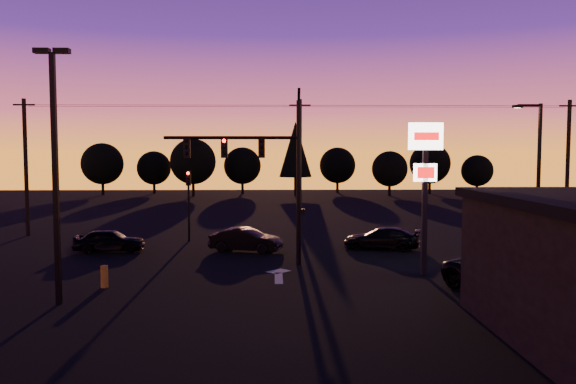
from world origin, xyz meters
name	(u,v)px	position (x,y,z in m)	size (l,w,h in m)	color
ground	(267,284)	(0.00, 0.00, 0.00)	(120.00, 120.00, 0.00)	black
lane_arrow	(279,275)	(0.50, 1.67, 0.01)	(1.20, 3.10, 0.01)	beige
traffic_signal_mast	(266,164)	(-0.10, 3.99, 4.94)	(6.79, 0.52, 8.58)	black
secondary_signal	(189,195)	(-5.00, 11.49, 2.86)	(0.30, 0.31, 4.35)	black
parking_lot_light	(55,159)	(-7.50, -3.00, 5.27)	(1.25, 0.30, 9.14)	black
pylon_sign	(425,165)	(7.00, 1.50, 4.91)	(1.50, 0.28, 6.80)	black
streetlight	(537,173)	(13.91, 5.50, 4.42)	(1.55, 0.35, 8.00)	black
utility_pole_0	(26,166)	(-16.00, 14.00, 4.59)	(1.40, 0.26, 9.00)	black
utility_pole_1	(300,166)	(2.00, 14.00, 4.59)	(1.40, 0.26, 9.00)	black
utility_pole_2	(568,166)	(20.00, 14.00, 4.59)	(1.40, 0.26, 9.00)	black
power_wires	(300,106)	(2.00, 14.00, 8.57)	(36.00, 1.22, 0.07)	black
bollard	(104,277)	(-6.61, -0.52, 0.45)	(0.30, 0.30, 0.89)	#BD921F
tree_0	(102,164)	(-22.00, 50.00, 4.06)	(5.36, 5.36, 6.74)	black
tree_1	(154,168)	(-16.00, 53.00, 3.43)	(4.54, 4.54, 5.71)	black
tree_2	(193,162)	(-10.00, 48.00, 4.37)	(5.77, 5.78, 7.26)	black
tree_3	(242,166)	(-4.00, 52.00, 3.75)	(4.95, 4.95, 6.22)	black
tree_4	(295,149)	(3.00, 49.00, 5.93)	(4.18, 4.18, 9.50)	black
tree_5	(338,165)	(9.00, 54.00, 3.75)	(4.95, 4.95, 6.22)	black
tree_6	(390,169)	(15.00, 48.00, 3.43)	(4.54, 4.54, 5.71)	black
tree_7	(430,163)	(21.00, 51.00, 4.06)	(5.36, 5.36, 6.74)	black
tree_8	(477,171)	(27.00, 50.00, 3.12)	(4.12, 4.12, 5.19)	black
car_left	(109,240)	(-8.80, 7.72, 0.64)	(1.52, 3.78, 1.29)	black
car_mid	(246,240)	(-1.28, 7.68, 0.65)	(1.38, 3.97, 1.31)	black
car_right	(382,238)	(6.41, 8.27, 0.62)	(1.75, 4.29, 1.25)	black
suv_parked	(512,275)	(9.50, -2.01, 0.74)	(2.46, 5.33, 1.48)	black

